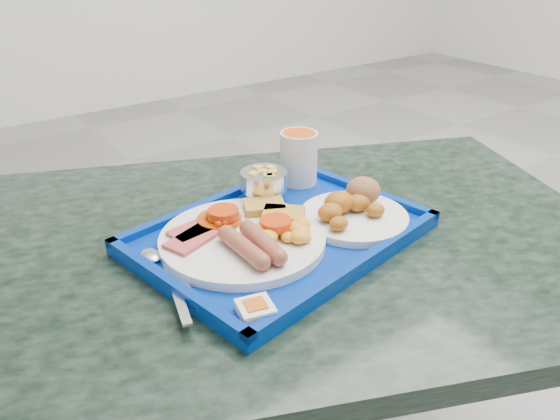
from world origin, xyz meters
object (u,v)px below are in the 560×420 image
Objects in this scene: tray at (280,235)px; table at (285,319)px; main_plate at (248,235)px; juice_cup at (299,156)px; bread_plate at (353,209)px; fruit_bowl at (264,181)px.

table is at bearing 24.65° from tray.
main_plate is (-0.08, -0.01, 0.21)m from table.
juice_cup reaches higher than table.
juice_cup reaches higher than bread_plate.
fruit_bowl is at bearing 68.91° from tray.
juice_cup is (0.13, 0.13, 0.25)m from table.
fruit_bowl is (0.11, 0.11, 0.02)m from main_plate.
bread_plate is (0.13, -0.04, 0.02)m from tray.
bread_plate is at bearing -21.49° from table.
juice_cup is (0.20, 0.14, 0.04)m from main_plate.
juice_cup is at bearing 44.56° from tray.
tray is 2.74× the size of bread_plate.
juice_cup is at bearing 16.10° from fruit_bowl.
table is 15.52× the size of fruit_bowl.
juice_cup is (0.01, 0.18, 0.04)m from bread_plate.
bread_plate is at bearing -60.00° from fruit_bowl.
bread_plate is 0.17m from fruit_bowl.
tray is 5.93× the size of fruit_bowl.
juice_cup reaches higher than main_plate.
fruit_bowl is (0.04, 0.11, 0.04)m from tray.
table is 5.01× the size of main_plate.
table is 0.26m from fruit_bowl.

